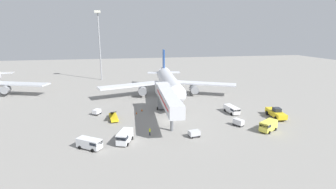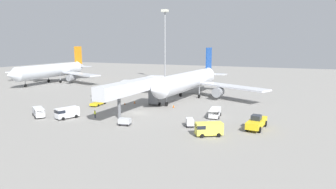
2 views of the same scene
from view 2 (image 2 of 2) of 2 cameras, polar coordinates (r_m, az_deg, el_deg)
name	(u,v)px [view 2 (image 2 of 2)]	position (r m, az deg, el deg)	size (l,w,h in m)	color
ground_plane	(139,113)	(67.26, -5.57, -3.48)	(300.00, 300.00, 0.00)	gray
airplane_at_gate	(189,81)	(85.31, 4.07, 2.61)	(45.49, 41.82, 14.14)	silver
jet_bridge	(136,87)	(66.97, -6.14, 1.35)	(4.32, 24.03, 7.39)	silver
pushback_tug	(257,122)	(56.46, 16.62, -5.13)	(3.25, 7.26, 2.63)	yellow
belt_loader_truck	(98,102)	(77.09, -13.19, -1.45)	(2.47, 5.83, 2.86)	yellow
service_van_far_center	(215,112)	(63.27, 8.97, -3.40)	(2.65, 5.41, 1.85)	white
service_van_rear_left	(67,112)	(65.04, -18.89, -3.25)	(3.49, 5.05, 2.27)	white
service_van_mid_center	(208,128)	(50.48, 7.72, -6.46)	(4.89, 4.02, 2.27)	#E5DB4C
service_van_mid_left	(39,112)	(68.42, -23.56, -3.07)	(4.88, 4.19, 1.94)	silver
baggage_cart_rear_right	(190,122)	(55.79, 4.20, -5.30)	(2.17, 2.63, 1.55)	#38383D
baggage_cart_outer_left	(125,121)	(57.10, -8.29, -5.14)	(2.43, 1.79, 1.33)	#38383D
baggage_cart_far_left	(96,98)	(83.35, -13.65, -0.63)	(2.33, 2.53, 1.38)	#38383D
ground_crew_worker_foreground	(95,114)	(63.86, -13.83, -3.61)	(0.45, 0.45, 1.67)	#1E2333
safety_cone_alpha	(135,102)	(77.67, -6.43, -1.47)	(0.46, 0.46, 0.70)	black
safety_cone_bravo	(125,103)	(76.61, -8.28, -1.72)	(0.36, 0.36, 0.55)	black
safety_cone_charlie	(174,106)	(72.13, 1.07, -2.25)	(0.48, 0.48, 0.72)	black
airplane_background	(53,71)	(126.94, -21.23, 4.30)	(44.93, 42.00, 14.26)	silver
apron_light_mast	(165,33)	(126.43, -0.59, 11.76)	(2.40, 2.40, 29.33)	#93969B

